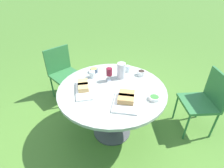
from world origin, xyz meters
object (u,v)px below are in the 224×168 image
(wine_glass, at_px, (109,72))
(chair_near_right, at_px, (63,70))
(dining_table, at_px, (112,95))
(chair_near_left, at_px, (205,99))
(water_pitcher, at_px, (121,71))

(wine_glass, bearing_deg, chair_near_right, 29.35)
(dining_table, xyz_separation_m, chair_near_right, (1.09, 0.49, -0.11))
(chair_near_left, xyz_separation_m, chair_near_right, (1.43, 1.67, 0.00))
(dining_table, bearing_deg, water_pitcher, -45.54)
(dining_table, bearing_deg, chair_near_left, -106.19)
(dining_table, height_order, chair_near_right, chair_near_right)
(chair_near_right, relative_size, wine_glass, 4.97)
(dining_table, xyz_separation_m, wine_glass, (0.17, -0.02, 0.23))
(dining_table, xyz_separation_m, chair_near_left, (-0.34, -1.18, -0.11))
(dining_table, relative_size, water_pitcher, 6.27)
(wine_glass, bearing_deg, chair_near_left, -113.94)
(chair_near_left, relative_size, wine_glass, 4.97)
(dining_table, distance_m, chair_near_left, 1.23)
(chair_near_right, bearing_deg, wine_glass, -150.65)
(water_pitcher, bearing_deg, wine_glass, 97.49)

